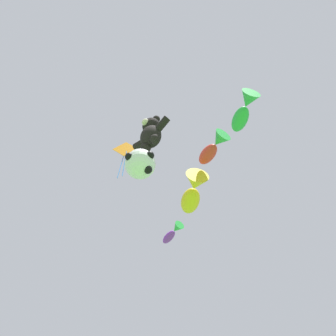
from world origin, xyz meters
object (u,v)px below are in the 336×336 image
object	(u,v)px
soccer_ball_kite	(140,164)
fish_kite_emerald	(244,110)
teddy_bear_kite	(151,133)
fish_kite_goldfin	(193,192)
fish_kite_crimson	(214,147)
diamond_kite	(125,152)
fish_kite_violet	(173,233)

from	to	relation	value
soccer_ball_kite	fish_kite_emerald	bearing A→B (deg)	39.34
teddy_bear_kite	soccer_ball_kite	bearing A→B (deg)	-166.19
teddy_bear_kite	fish_kite_goldfin	bearing A→B (deg)	109.86
teddy_bear_kite	soccer_ball_kite	world-z (taller)	teddy_bear_kite
fish_kite_goldfin	teddy_bear_kite	bearing A→B (deg)	-70.14
teddy_bear_kite	soccer_ball_kite	xyz separation A→B (m)	(-0.34, -0.08, -1.82)
fish_kite_crimson	fish_kite_goldfin	size ratio (longest dim) A/B	0.80
soccer_ball_kite	fish_kite_crimson	bearing A→B (deg)	74.39
teddy_bear_kite	diamond_kite	world-z (taller)	diamond_kite
fish_kite_goldfin	soccer_ball_kite	bearing A→B (deg)	-74.84
soccer_ball_kite	diamond_kite	xyz separation A→B (m)	(-2.60, 0.94, 4.80)
teddy_bear_kite	fish_kite_emerald	distance (m)	4.13
fish_kite_goldfin	fish_kite_crimson	bearing A→B (deg)	-20.05
fish_kite_emerald	fish_kite_crimson	bearing A→B (deg)	162.06
fish_kite_emerald	fish_kite_crimson	size ratio (longest dim) A/B	1.00
fish_kite_goldfin	diamond_kite	world-z (taller)	diamond_kite
diamond_kite	fish_kite_emerald	bearing A→B (deg)	16.11
fish_kite_violet	diamond_kite	xyz separation A→B (m)	(1.26, -4.59, 1.35)
soccer_ball_kite	fish_kite_emerald	size ratio (longest dim) A/B	0.61
fish_kite_violet	teddy_bear_kite	bearing A→B (deg)	-52.37
fish_kite_crimson	fish_kite_goldfin	distance (m)	2.31
teddy_bear_kite	fish_kite_crimson	world-z (taller)	fish_kite_crimson
teddy_bear_kite	soccer_ball_kite	size ratio (longest dim) A/B	1.63
fish_kite_crimson	fish_kite_violet	size ratio (longest dim) A/B	1.21
fish_kite_crimson	fish_kite_goldfin	bearing A→B (deg)	159.95
soccer_ball_kite	teddy_bear_kite	bearing A→B (deg)	13.81
teddy_bear_kite	diamond_kite	distance (m)	4.27
fish_kite_crimson	diamond_kite	distance (m)	4.37
fish_kite_emerald	fish_kite_violet	bearing A→B (deg)	157.54
soccer_ball_kite	fish_kite_violet	bearing A→B (deg)	124.91
fish_kite_emerald	fish_kite_violet	world-z (taller)	fish_kite_emerald
fish_kite_crimson	fish_kite_goldfin	world-z (taller)	fish_kite_crimson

